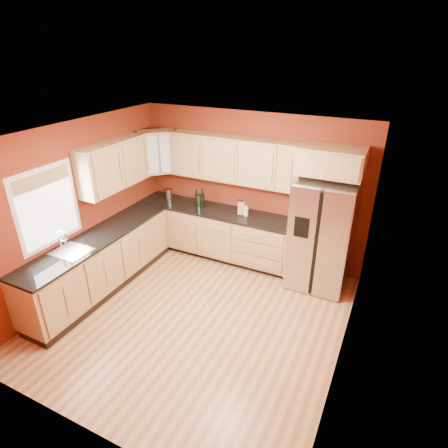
{
  "coord_description": "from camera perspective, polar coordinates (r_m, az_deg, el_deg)",
  "views": [
    {
      "loc": [
        2.24,
        -3.66,
        3.59
      ],
      "look_at": [
        0.02,
        0.9,
        1.11
      ],
      "focal_mm": 30.0,
      "sensor_mm": 36.0,
      "label": 1
    }
  ],
  "objects": [
    {
      "name": "wall_back",
      "position": [
        6.5,
        4.11,
        5.42
      ],
      "size": [
        4.0,
        0.04,
        2.6
      ],
      "primitive_type": "cube",
      "color": "maroon",
      "rests_on": "floor"
    },
    {
      "name": "over_fridge_cabinet",
      "position": [
        5.64,
        16.11,
        9.27
      ],
      "size": [
        0.92,
        0.6,
        0.4
      ],
      "primitive_type": "cube",
      "color": "#A68350",
      "rests_on": "wall_back"
    },
    {
      "name": "window",
      "position": [
        5.65,
        -25.29,
        2.35
      ],
      "size": [
        0.03,
        0.9,
        1.0
      ],
      "primitive_type": "cube",
      "color": "white",
      "rests_on": "wall_left"
    },
    {
      "name": "base_cabinets_back",
      "position": [
        6.81,
        -1.37,
        -1.44
      ],
      "size": [
        2.9,
        0.6,
        0.88
      ],
      "primitive_type": "cube",
      "color": "#A68350",
      "rests_on": "floor"
    },
    {
      "name": "wall_front",
      "position": [
        3.6,
        -21.79,
        -15.57
      ],
      "size": [
        4.0,
        0.04,
        2.6
      ],
      "primitive_type": "cube",
      "color": "maroon",
      "rests_on": "floor"
    },
    {
      "name": "wine_bottle_b",
      "position": [
        6.69,
        -4.19,
        3.99
      ],
      "size": [
        0.09,
        0.09,
        0.32
      ],
      "primitive_type": null,
      "rotation": [
        0.0,
        0.0,
        -0.25
      ],
      "color": "black",
      "rests_on": "countertop_back"
    },
    {
      "name": "upper_cabinets_back",
      "position": [
        6.28,
        1.54,
        9.79
      ],
      "size": [
        2.3,
        0.33,
        0.75
      ],
      "primitive_type": "cube",
      "color": "#A68350",
      "rests_on": "wall_back"
    },
    {
      "name": "wall_right",
      "position": [
        4.32,
        18.88,
        -7.48
      ],
      "size": [
        0.04,
        4.0,
        2.6
      ],
      "primitive_type": "cube",
      "color": "maroon",
      "rests_on": "floor"
    },
    {
      "name": "sink_faucet",
      "position": [
        5.63,
        -22.47,
        -2.6
      ],
      "size": [
        0.5,
        0.42,
        0.3
      ],
      "primitive_type": null,
      "color": "silver",
      "rests_on": "countertop_left"
    },
    {
      "name": "ceiling",
      "position": [
        4.4,
        -5.52,
        13.01
      ],
      "size": [
        4.0,
        4.0,
        0.0
      ],
      "primitive_type": "plane",
      "color": "white",
      "rests_on": "wall_back"
    },
    {
      "name": "floor",
      "position": [
        5.59,
        -4.36,
        -13.92
      ],
      "size": [
        4.0,
        4.0,
        0.0
      ],
      "primitive_type": "plane",
      "color": "#9C643C",
      "rests_on": "ground"
    },
    {
      "name": "knife_block",
      "position": [
        6.38,
        2.63,
        2.45
      ],
      "size": [
        0.14,
        0.13,
        0.22
      ],
      "primitive_type": "cube",
      "rotation": [
        0.0,
        0.0,
        0.36
      ],
      "color": "#A97F52",
      "rests_on": "countertop_back"
    },
    {
      "name": "canister_right",
      "position": [
        6.74,
        -3.92,
        3.61
      ],
      "size": [
        0.13,
        0.13,
        0.2
      ],
      "primitive_type": "cylinder",
      "rotation": [
        0.0,
        0.0,
        0.06
      ],
      "color": "#B3B3B8",
      "rests_on": "countertop_back"
    },
    {
      "name": "base_cabinets_left",
      "position": [
        6.23,
        -18.25,
        -5.73
      ],
      "size": [
        0.6,
        2.8,
        0.88
      ],
      "primitive_type": "cube",
      "color": "#A68350",
      "rests_on": "floor"
    },
    {
      "name": "soap_dispenser",
      "position": [
        6.32,
        3.4,
        2.05
      ],
      "size": [
        0.08,
        0.08,
        0.19
      ],
      "primitive_type": "cylinder",
      "rotation": [
        0.0,
        0.0,
        -0.31
      ],
      "color": "white",
      "rests_on": "countertop_back"
    },
    {
      "name": "canister_left",
      "position": [
        7.07,
        -8.36,
        4.53
      ],
      "size": [
        0.14,
        0.14,
        0.21
      ],
      "primitive_type": "cylinder",
      "rotation": [
        0.0,
        0.0,
        0.08
      ],
      "color": "#B3B3B8",
      "rests_on": "countertop_back"
    },
    {
      "name": "refrigerator",
      "position": [
        6.0,
        14.62,
        -1.56
      ],
      "size": [
        0.9,
        0.75,
        1.78
      ],
      "primitive_type": "cube",
      "color": "#B3B3B8",
      "rests_on": "floor"
    },
    {
      "name": "upper_cabinets_left",
      "position": [
        6.24,
        -16.43,
        8.62
      ],
      "size": [
        0.33,
        1.35,
        0.75
      ],
      "primitive_type": "cube",
      "color": "#A68350",
      "rests_on": "wall_left"
    },
    {
      "name": "corner_upper_cabinet",
      "position": [
        6.84,
        -10.14,
        10.76
      ],
      "size": [
        0.67,
        0.67,
        0.75
      ],
      "primitive_type": "cube",
      "rotation": [
        0.0,
        0.0,
        0.79
      ],
      "color": "#A68350",
      "rests_on": "wall_back"
    },
    {
      "name": "countertop_left",
      "position": [
        6.0,
        -18.79,
        -2.01
      ],
      "size": [
        0.62,
        2.8,
        0.04
      ],
      "primitive_type": "cube",
      "color": "black",
      "rests_on": "base_cabinets_left"
    },
    {
      "name": "wall_left",
      "position": [
        6.05,
        -21.45,
        1.97
      ],
      "size": [
        0.04,
        4.0,
        2.6
      ],
      "primitive_type": "cube",
      "color": "maroon",
      "rests_on": "floor"
    },
    {
      "name": "countertop_back",
      "position": [
        6.6,
        -1.45,
        2.06
      ],
      "size": [
        2.9,
        0.62,
        0.04
      ],
      "primitive_type": "cube",
      "color": "black",
      "rests_on": "base_cabinets_back"
    },
    {
      "name": "wine_bottle_a",
      "position": [
        6.64,
        -3.31,
        4.0
      ],
      "size": [
        0.08,
        0.08,
        0.35
      ],
      "primitive_type": null,
      "rotation": [
        0.0,
        0.0,
        0.02
      ],
      "color": "black",
      "rests_on": "countertop_back"
    }
  ]
}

